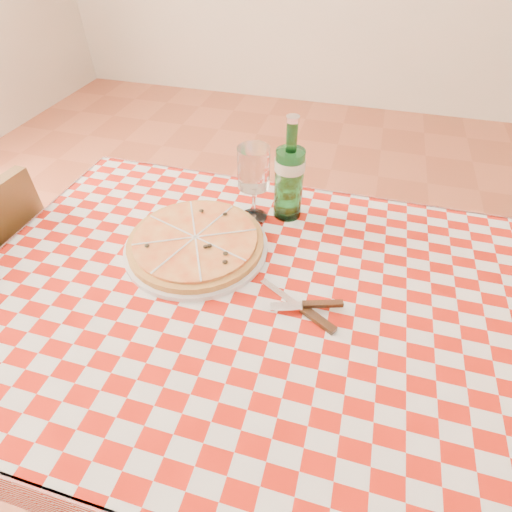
{
  "coord_description": "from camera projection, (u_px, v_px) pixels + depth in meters",
  "views": [
    {
      "loc": [
        0.15,
        -0.55,
        1.41
      ],
      "look_at": [
        -0.02,
        0.06,
        0.82
      ],
      "focal_mm": 28.0,
      "sensor_mm": 36.0,
      "label": 1
    }
  ],
  "objects": [
    {
      "name": "dining_table",
      "position": [
        257.0,
        324.0,
        0.93
      ],
      "size": [
        1.2,
        0.8,
        0.75
      ],
      "color": "brown",
      "rests_on": "ground"
    },
    {
      "name": "water_bottle",
      "position": [
        290.0,
        170.0,
        0.99
      ],
      "size": [
        0.1,
        0.1,
        0.27
      ],
      "primitive_type": null,
      "rotation": [
        0.0,
        0.0,
        0.31
      ],
      "color": "#196728",
      "rests_on": "tablecloth"
    },
    {
      "name": "tablecloth",
      "position": [
        257.0,
        297.0,
        0.87
      ],
      "size": [
        1.3,
        0.9,
        0.01
      ],
      "primitive_type": "cube",
      "color": "#AF170A",
      "rests_on": "dining_table"
    },
    {
      "name": "wine_glass",
      "position": [
        254.0,
        185.0,
        1.0
      ],
      "size": [
        0.1,
        0.1,
        0.2
      ],
      "primitive_type": null,
      "rotation": [
        0.0,
        0.0,
        -0.41
      ],
      "color": "white",
      "rests_on": "tablecloth"
    },
    {
      "name": "cutlery",
      "position": [
        302.0,
        306.0,
        0.83
      ],
      "size": [
        0.22,
        0.19,
        0.02
      ],
      "primitive_type": null,
      "rotation": [
        0.0,
        0.0,
        -0.04
      ],
      "color": "silver",
      "rests_on": "tablecloth"
    },
    {
      "name": "pizza_plate",
      "position": [
        196.0,
        241.0,
        0.96
      ],
      "size": [
        0.44,
        0.44,
        0.05
      ],
      "primitive_type": null,
      "rotation": [
        0.0,
        0.0,
        -0.32
      ],
      "color": "#B77C3D",
      "rests_on": "tablecloth"
    }
  ]
}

